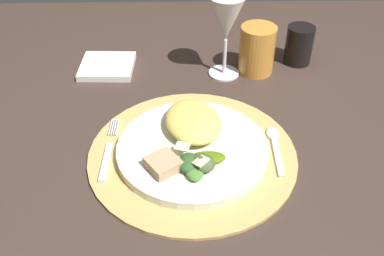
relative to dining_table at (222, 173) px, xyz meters
name	(u,v)px	position (x,y,z in m)	size (l,w,h in m)	color
dining_table	(222,173)	(0.00, 0.00, 0.00)	(1.20, 1.09, 0.75)	#3B2D26
placemat	(192,154)	(-0.07, -0.11, 0.16)	(0.36, 0.36, 0.01)	tan
dinner_plate	(192,149)	(-0.07, -0.11, 0.17)	(0.26, 0.26, 0.02)	silver
pasta_serving	(193,121)	(-0.06, -0.06, 0.19)	(0.13, 0.10, 0.03)	#E6CD5D
salad_greens	(198,163)	(-0.06, -0.16, 0.18)	(0.08, 0.08, 0.02)	#2D5727
bread_piece	(163,164)	(-0.11, -0.16, 0.18)	(0.05, 0.05, 0.02)	tan
fork	(109,151)	(-0.21, -0.10, 0.16)	(0.02, 0.16, 0.00)	silver
spoon	(275,142)	(0.08, -0.09, 0.16)	(0.02, 0.13, 0.01)	silver
napkin	(107,66)	(-0.25, 0.18, 0.16)	(0.11, 0.11, 0.01)	white
wine_glass	(227,21)	(0.01, 0.15, 0.28)	(0.07, 0.07, 0.17)	silver
amber_tumbler	(257,50)	(0.08, 0.17, 0.20)	(0.08, 0.08, 0.10)	#D08936
dark_tumbler	(299,45)	(0.18, 0.20, 0.20)	(0.06, 0.06, 0.09)	black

